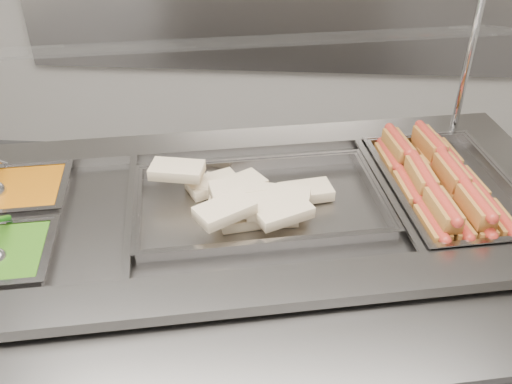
# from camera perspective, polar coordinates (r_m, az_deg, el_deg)

# --- Properties ---
(steam_counter) EXTENTS (2.20, 1.31, 0.98)m
(steam_counter) POSITION_cam_1_polar(r_m,az_deg,el_deg) (2.07, -1.53, -11.97)
(steam_counter) COLOR slate
(steam_counter) RESTS_ON ground
(tray_rail) EXTENTS (1.98, 0.78, 0.06)m
(tray_rail) POSITION_cam_1_polar(r_m,az_deg,el_deg) (1.38, 0.99, -16.08)
(tray_rail) COLOR gray
(tray_rail) RESTS_ON steam_counter
(sneeze_guard) EXTENTS (1.83, 0.68, 0.48)m
(sneeze_guard) POSITION_cam_1_polar(r_m,az_deg,el_deg) (1.77, -2.90, 14.27)
(sneeze_guard) COLOR silver
(sneeze_guard) RESTS_ON steam_counter
(pan_hotdogs) EXTENTS (0.49, 0.66, 0.11)m
(pan_hotdogs) POSITION_cam_1_polar(r_m,az_deg,el_deg) (1.95, 18.57, -0.25)
(pan_hotdogs) COLOR gray
(pan_hotdogs) RESTS_ON steam_counter
(pan_wraps) EXTENTS (0.82, 0.58, 0.08)m
(pan_wraps) POSITION_cam_1_polar(r_m,az_deg,el_deg) (1.77, 0.35, -1.40)
(pan_wraps) COLOR gray
(pan_wraps) RESTS_ON steam_counter
(pan_beans) EXTENTS (0.37, 0.32, 0.11)m
(pan_beans) POSITION_cam_1_polar(r_m,az_deg,el_deg) (1.98, -23.01, -0.77)
(pan_beans) COLOR gray
(pan_beans) RESTS_ON steam_counter
(hotdogs_in_buns) EXTENTS (0.37, 0.60, 0.13)m
(hotdogs_in_buns) POSITION_cam_1_polar(r_m,az_deg,el_deg) (1.91, 17.72, 0.95)
(hotdogs_in_buns) COLOR #92571E
(hotdogs_in_buns) RESTS_ON pan_hotdogs
(tortilla_wraps) EXTENTS (0.58, 0.41, 0.11)m
(tortilla_wraps) POSITION_cam_1_polar(r_m,az_deg,el_deg) (1.74, -0.97, -0.50)
(tortilla_wraps) COLOR #D1B58C
(tortilla_wraps) RESTS_ON pan_wraps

